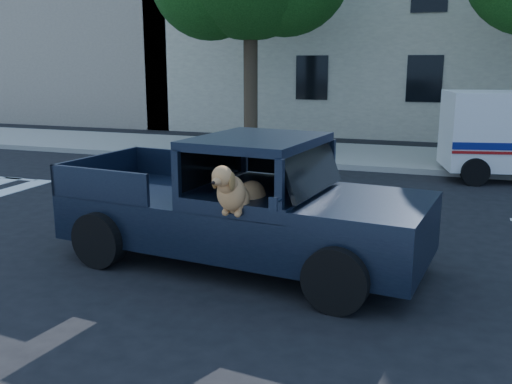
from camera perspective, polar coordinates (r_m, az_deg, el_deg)
ground at (r=8.20m, az=2.96°, el=-6.85°), size 120.00×120.00×0.00m
far_sidewalk at (r=16.97m, az=11.83°, el=3.47°), size 60.00×4.00×0.15m
lane_stripes at (r=11.16m, az=17.94°, el=-2.08°), size 21.60×0.14×0.01m
building_main at (r=23.99m, az=22.24°, el=16.10°), size 26.00×6.00×9.00m
building_left at (r=29.46m, az=-16.85°, el=14.74°), size 12.00×6.00×8.00m
pickup_truck at (r=7.94m, az=-2.03°, el=-2.90°), size 5.22×2.85×1.80m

